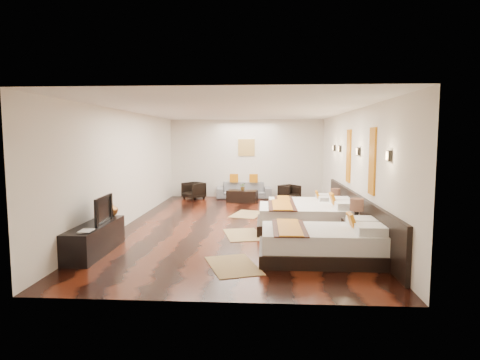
# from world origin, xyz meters

# --- Properties ---
(floor) EXTENTS (5.50, 9.50, 0.01)m
(floor) POSITION_xyz_m (0.00, 0.00, 0.00)
(floor) COLOR black
(floor) RESTS_ON ground
(ceiling) EXTENTS (5.50, 9.50, 0.01)m
(ceiling) POSITION_xyz_m (0.00, 0.00, 2.80)
(ceiling) COLOR white
(ceiling) RESTS_ON floor
(back_wall) EXTENTS (5.50, 0.01, 2.80)m
(back_wall) POSITION_xyz_m (0.00, 4.75, 1.40)
(back_wall) COLOR silver
(back_wall) RESTS_ON floor
(left_wall) EXTENTS (0.01, 9.50, 2.80)m
(left_wall) POSITION_xyz_m (-2.75, 0.00, 1.40)
(left_wall) COLOR silver
(left_wall) RESTS_ON floor
(right_wall) EXTENTS (0.01, 9.50, 2.80)m
(right_wall) POSITION_xyz_m (2.75, 0.00, 1.40)
(right_wall) COLOR silver
(right_wall) RESTS_ON floor
(headboard_panel) EXTENTS (0.08, 6.60, 0.90)m
(headboard_panel) POSITION_xyz_m (2.71, -0.80, 0.45)
(headboard_panel) COLOR black
(headboard_panel) RESTS_ON floor
(bed_near) EXTENTS (2.21, 1.39, 0.84)m
(bed_near) POSITION_xyz_m (1.70, -2.75, 0.29)
(bed_near) COLOR black
(bed_near) RESTS_ON floor
(bed_mid) EXTENTS (2.35, 1.48, 0.90)m
(bed_mid) POSITION_xyz_m (1.70, -0.58, 0.31)
(bed_mid) COLOR black
(bed_mid) RESTS_ON floor
(bed_far) EXTENTS (1.86, 1.17, 0.71)m
(bed_far) POSITION_xyz_m (1.69, 1.19, 0.24)
(bed_far) COLOR black
(bed_far) RESTS_ON floor
(nightstand_a) EXTENTS (0.49, 0.49, 0.97)m
(nightstand_a) POSITION_xyz_m (2.44, -1.96, 0.34)
(nightstand_a) COLOR black
(nightstand_a) RESTS_ON floor
(nightstand_b) EXTENTS (0.44, 0.44, 0.88)m
(nightstand_b) POSITION_xyz_m (2.44, 0.39, 0.31)
(nightstand_b) COLOR black
(nightstand_b) RESTS_ON floor
(jute_mat_near) EXTENTS (1.11, 1.38, 0.01)m
(jute_mat_near) POSITION_xyz_m (0.13, -3.23, 0.01)
(jute_mat_near) COLOR #9B7E4E
(jute_mat_near) RESTS_ON floor
(jute_mat_mid) EXTENTS (1.01, 1.34, 0.01)m
(jute_mat_mid) POSITION_xyz_m (0.19, -1.05, 0.01)
(jute_mat_mid) COLOR #9B7E4E
(jute_mat_mid) RESTS_ON floor
(jute_mat_far) EXTENTS (1.03, 1.35, 0.01)m
(jute_mat_far) POSITION_xyz_m (0.18, 1.36, 0.01)
(jute_mat_far) COLOR #9B7E4E
(jute_mat_far) RESTS_ON floor
(tv_console) EXTENTS (0.50, 1.80, 0.55)m
(tv_console) POSITION_xyz_m (-2.50, -2.64, 0.28)
(tv_console) COLOR black
(tv_console) RESTS_ON floor
(tv) EXTENTS (0.16, 0.89, 0.51)m
(tv) POSITION_xyz_m (-2.45, -2.52, 0.81)
(tv) COLOR black
(tv) RESTS_ON tv_console
(book) EXTENTS (0.22, 0.30, 0.03)m
(book) POSITION_xyz_m (-2.50, -3.24, 0.56)
(book) COLOR black
(book) RESTS_ON tv_console
(figurine) EXTENTS (0.39, 0.39, 0.32)m
(figurine) POSITION_xyz_m (-2.50, -1.84, 0.71)
(figurine) COLOR brown
(figurine) RESTS_ON tv_console
(sofa) EXTENTS (1.99, 0.92, 0.56)m
(sofa) POSITION_xyz_m (-0.08, 4.45, 0.28)
(sofa) COLOR slate
(sofa) RESTS_ON floor
(armchair_left) EXTENTS (0.90, 0.90, 0.59)m
(armchair_left) POSITION_xyz_m (-1.84, 4.16, 0.29)
(armchair_left) COLOR black
(armchair_left) RESTS_ON floor
(armchair_right) EXTENTS (0.82, 0.83, 0.54)m
(armchair_right) POSITION_xyz_m (1.52, 3.97, 0.27)
(armchair_right) COLOR black
(armchair_right) RESTS_ON floor
(coffee_table) EXTENTS (1.07, 0.65, 0.40)m
(coffee_table) POSITION_xyz_m (-0.08, 3.51, 0.20)
(coffee_table) COLOR black
(coffee_table) RESTS_ON floor
(table_plant) EXTENTS (0.24, 0.21, 0.26)m
(table_plant) POSITION_xyz_m (-0.06, 3.53, 0.53)
(table_plant) COLOR #21581D
(table_plant) RESTS_ON coffee_table
(orange_panel_a) EXTENTS (0.04, 0.40, 1.30)m
(orange_panel_a) POSITION_xyz_m (2.73, -1.90, 1.70)
(orange_panel_a) COLOR #D86014
(orange_panel_a) RESTS_ON right_wall
(orange_panel_b) EXTENTS (0.04, 0.40, 1.30)m
(orange_panel_b) POSITION_xyz_m (2.73, 0.30, 1.70)
(orange_panel_b) COLOR #D86014
(orange_panel_b) RESTS_ON right_wall
(sconce_near) EXTENTS (0.07, 0.12, 0.18)m
(sconce_near) POSITION_xyz_m (2.70, -3.00, 1.85)
(sconce_near) COLOR black
(sconce_near) RESTS_ON right_wall
(sconce_mid) EXTENTS (0.07, 0.12, 0.18)m
(sconce_mid) POSITION_xyz_m (2.70, -0.80, 1.85)
(sconce_mid) COLOR black
(sconce_mid) RESTS_ON right_wall
(sconce_far) EXTENTS (0.07, 0.12, 0.18)m
(sconce_far) POSITION_xyz_m (2.70, 1.40, 1.85)
(sconce_far) COLOR black
(sconce_far) RESTS_ON right_wall
(sconce_lounge) EXTENTS (0.07, 0.12, 0.18)m
(sconce_lounge) POSITION_xyz_m (2.70, 2.30, 1.85)
(sconce_lounge) COLOR black
(sconce_lounge) RESTS_ON right_wall
(gold_artwork) EXTENTS (0.60, 0.04, 0.60)m
(gold_artwork) POSITION_xyz_m (0.00, 4.73, 1.80)
(gold_artwork) COLOR #AD873F
(gold_artwork) RESTS_ON back_wall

